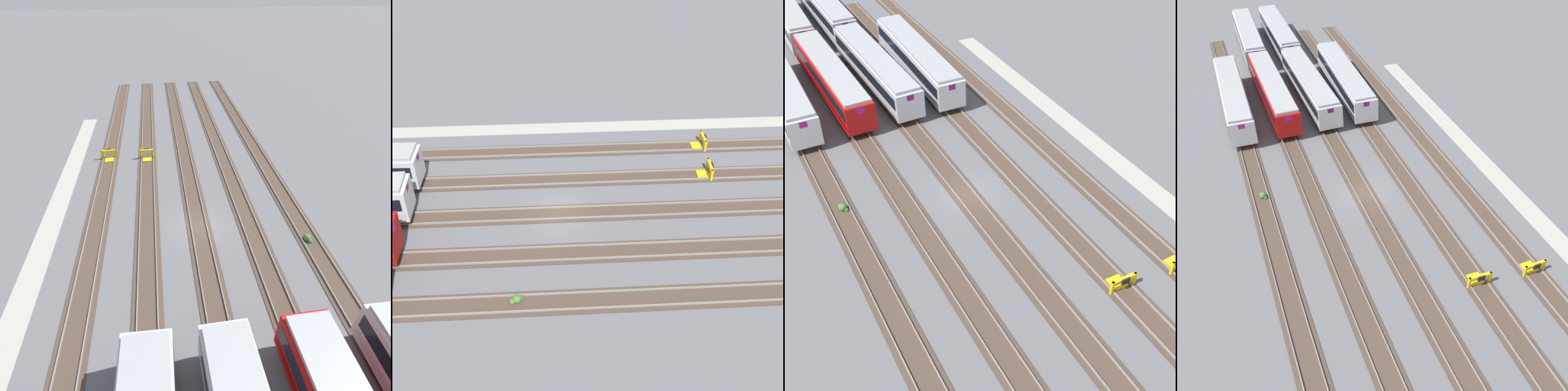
% 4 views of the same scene
% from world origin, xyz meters
% --- Properties ---
extents(ground_plane, '(400.00, 400.00, 0.00)m').
position_xyz_m(ground_plane, '(0.00, 0.00, 0.00)').
color(ground_plane, '#5B5B60').
extents(service_walkway, '(54.00, 2.00, 0.01)m').
position_xyz_m(service_walkway, '(0.00, -13.64, 0.00)').
color(service_walkway, '#9E9E93').
rests_on(service_walkway, ground).
extents(rail_track_nearest, '(90.00, 2.23, 0.21)m').
position_xyz_m(rail_track_nearest, '(0.00, -9.41, 0.04)').
color(rail_track_nearest, '#47382D').
rests_on(rail_track_nearest, ground).
extents(rail_track_near_inner, '(90.00, 2.24, 0.21)m').
position_xyz_m(rail_track_near_inner, '(0.00, -4.70, 0.04)').
color(rail_track_near_inner, '#47382D').
rests_on(rail_track_near_inner, ground).
extents(rail_track_middle, '(90.00, 2.24, 0.21)m').
position_xyz_m(rail_track_middle, '(0.00, 0.00, 0.04)').
color(rail_track_middle, '#47382D').
rests_on(rail_track_middle, ground).
extents(rail_track_far_inner, '(90.00, 2.23, 0.21)m').
position_xyz_m(rail_track_far_inner, '(0.00, 4.70, 0.04)').
color(rail_track_far_inner, '#47382D').
rests_on(rail_track_far_inner, ground).
extents(rail_track_farthest, '(90.00, 2.23, 0.21)m').
position_xyz_m(rail_track_farthest, '(0.00, 9.41, 0.04)').
color(rail_track_farthest, '#47382D').
rests_on(rail_track_farthest, ground).
extents(subway_car_front_row_leftmost, '(18.07, 3.28, 3.70)m').
position_xyz_m(subway_car_front_row_leftmost, '(20.54, -0.01, 2.04)').
color(subway_car_front_row_leftmost, silver).
rests_on(subway_car_front_row_leftmost, ground).
extents(subway_car_front_row_left_inner, '(18.06, 3.24, 3.70)m').
position_xyz_m(subway_car_front_row_left_inner, '(20.54, -4.69, 2.04)').
color(subway_car_front_row_left_inner, silver).
rests_on(subway_car_front_row_left_inner, ground).
extents(subway_car_front_row_right_inner, '(18.06, 3.24, 3.70)m').
position_xyz_m(subway_car_front_row_right_inner, '(39.48, 4.70, 2.04)').
color(subway_car_front_row_right_inner, silver).
rests_on(subway_car_front_row_right_inner, ground).
extents(subway_car_front_row_rightmost, '(18.05, 3.16, 3.70)m').
position_xyz_m(subway_car_front_row_rightmost, '(20.54, 4.65, 2.04)').
color(subway_car_front_row_rightmost, '#A80F0F').
rests_on(subway_car_front_row_rightmost, ground).
extents(subway_car_back_row_leftmost, '(18.02, 2.97, 3.70)m').
position_xyz_m(subway_car_back_row_leftmost, '(39.64, 0.03, 2.04)').
color(subway_car_back_row_leftmost, silver).
rests_on(subway_car_back_row_leftmost, ground).
extents(bumper_stop_near_inner_track, '(1.36, 2.01, 1.22)m').
position_xyz_m(bumper_stop_near_inner_track, '(-13.31, -4.71, 0.51)').
color(bumper_stop_near_inner_track, gold).
rests_on(bumper_stop_near_inner_track, ground).
extents(weed_clump, '(0.92, 0.70, 0.64)m').
position_xyz_m(weed_clump, '(2.94, 9.18, 0.24)').
color(weed_clump, '#427033').
rests_on(weed_clump, ground).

